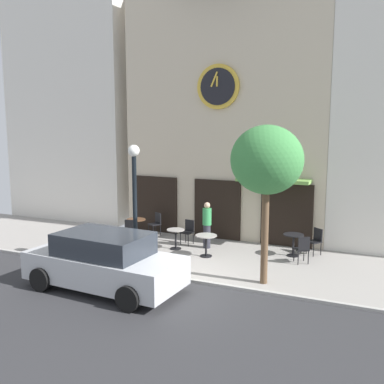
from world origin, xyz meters
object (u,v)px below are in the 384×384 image
cafe_table_near_door (176,236)px  cafe_chair_mid_row (188,230)px  street_tree (267,161)px  cafe_table_leftmost (136,224)px  cafe_table_center_left (293,241)px  parked_car_silver (104,262)px  cafe_table_center_right (206,241)px  cafe_chair_facing_wall (303,248)px  pedestrian_green (207,224)px  cafe_chair_near_lamp (316,239)px  cafe_chair_near_tree (156,222)px  street_lamp (135,205)px  cafe_chair_facing_street (131,229)px

cafe_table_near_door → cafe_chair_mid_row: cafe_chair_mid_row is taller
street_tree → cafe_table_leftmost: street_tree is taller
cafe_table_center_left → parked_car_silver: 6.51m
cafe_table_center_right → cafe_chair_facing_wall: cafe_chair_facing_wall is taller
pedestrian_green → cafe_table_center_right: bearing=-69.2°
cafe_table_near_door → cafe_chair_mid_row: 0.82m
cafe_chair_mid_row → cafe_chair_near_lamp: size_ratio=1.00×
cafe_table_center_left → cafe_chair_near_lamp: bearing=37.8°
street_tree → cafe_table_near_door: size_ratio=6.11×
cafe_chair_near_lamp → cafe_table_near_door: bearing=-163.3°
street_tree → cafe_table_leftmost: 7.17m
cafe_chair_near_tree → pedestrian_green: (2.57, -0.88, 0.33)m
street_lamp → pedestrian_green: 3.23m
street_tree → cafe_table_center_right: bearing=145.8°
cafe_table_center_right → cafe_chair_near_lamp: size_ratio=0.82×
cafe_chair_near_tree → pedestrian_green: 2.74m
cafe_table_center_left → cafe_chair_mid_row: cafe_chair_mid_row is taller
street_tree → cafe_chair_near_lamp: 4.58m
cafe_chair_facing_street → parked_car_silver: parked_car_silver is taller
street_lamp → cafe_chair_mid_row: street_lamp is taller
pedestrian_green → cafe_table_near_door: bearing=-147.7°
cafe_chair_near_lamp → parked_car_silver: (-4.71, -5.60, 0.23)m
cafe_table_center_left → street_lamp: bearing=-144.8°
cafe_chair_mid_row → cafe_chair_near_tree: size_ratio=1.00×
cafe_chair_mid_row → cafe_chair_facing_street: bearing=-160.0°
cafe_table_leftmost → cafe_chair_mid_row: cafe_chair_mid_row is taller
cafe_table_center_left → cafe_chair_near_tree: 5.64m
cafe_chair_near_lamp → cafe_chair_near_tree: 6.26m
cafe_table_center_right → cafe_chair_facing_street: size_ratio=0.82×
street_lamp → cafe_chair_near_lamp: bearing=35.5°
cafe_table_center_right → cafe_chair_facing_street: (-3.24, 0.44, -0.00)m
cafe_table_near_door → cafe_chair_near_tree: bearing=137.3°
street_tree → cafe_table_center_left: size_ratio=5.85×
cafe_table_leftmost → cafe_chair_near_lamp: size_ratio=0.83×
cafe_table_leftmost → pedestrian_green: (3.10, -0.23, 0.33)m
street_tree → cafe_table_center_right: 4.13m
parked_car_silver → street_tree: bearing=29.8°
cafe_table_near_door → parked_car_silver: bearing=-90.8°
cafe_table_center_left → parked_car_silver: size_ratio=0.17×
street_tree → cafe_chair_mid_row: (-3.64, 2.83, -2.90)m
cafe_table_center_right → cafe_chair_near_tree: size_ratio=0.82×
cafe_table_leftmost → cafe_chair_near_lamp: (6.80, 0.56, -0.00)m
cafe_table_center_right → cafe_table_center_left: 2.95m
pedestrian_green → cafe_chair_near_tree: bearing=161.1°
street_lamp → cafe_table_center_right: 2.81m
cafe_table_leftmost → cafe_chair_near_tree: 0.84m
cafe_table_center_left → cafe_chair_near_tree: size_ratio=0.84×
cafe_chair_facing_street → street_tree: bearing=-20.3°
cafe_chair_near_tree → cafe_chair_facing_wall: bearing=-12.3°
cafe_table_leftmost → cafe_chair_near_tree: cafe_chair_near_tree is taller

